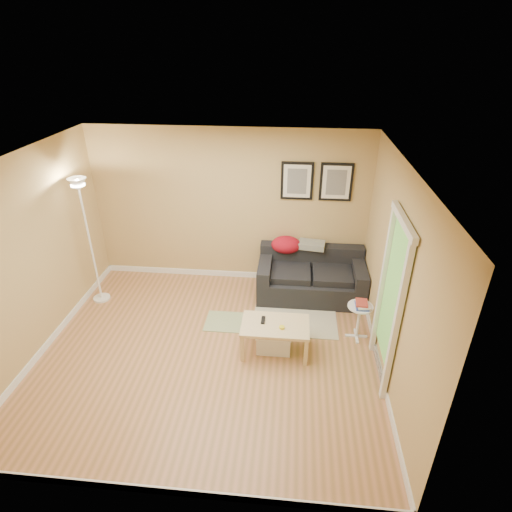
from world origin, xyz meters
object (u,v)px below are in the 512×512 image
(storage_bin, at_px, (274,340))
(book_stack, at_px, (362,304))
(sofa, at_px, (311,275))
(floor_lamp, at_px, (91,246))
(side_table, at_px, (358,322))
(coffee_table, at_px, (275,338))

(storage_bin, relative_size, book_stack, 2.00)
(sofa, height_order, floor_lamp, floor_lamp)
(floor_lamp, bearing_deg, side_table, -8.04)
(floor_lamp, bearing_deg, sofa, 7.61)
(sofa, bearing_deg, storage_bin, -110.44)
(storage_bin, relative_size, side_table, 0.88)
(sofa, distance_m, floor_lamp, 3.46)
(sofa, relative_size, floor_lamp, 0.83)
(side_table, distance_m, floor_lamp, 4.12)
(book_stack, bearing_deg, side_table, 123.47)
(book_stack, relative_size, floor_lamp, 0.11)
(coffee_table, bearing_deg, sofa, 54.30)
(coffee_table, bearing_deg, book_stack, 2.40)
(side_table, xyz_separation_m, floor_lamp, (-4.02, 0.57, 0.70))
(floor_lamp, bearing_deg, coffee_table, -18.69)
(sofa, height_order, book_stack, sofa)
(book_stack, bearing_deg, floor_lamp, 156.65)
(sofa, bearing_deg, coffee_table, -109.41)
(floor_lamp, bearing_deg, book_stack, -8.20)
(sofa, bearing_deg, book_stack, -57.58)
(coffee_table, distance_m, floor_lamp, 3.13)
(side_table, relative_size, book_stack, 2.28)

